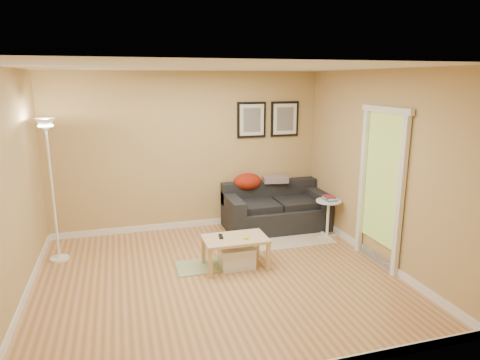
{
  "coord_description": "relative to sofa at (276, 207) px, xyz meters",
  "views": [
    {
      "loc": [
        -1.1,
        -4.83,
        2.46
      ],
      "look_at": [
        0.55,
        0.85,
        1.05
      ],
      "focal_mm": 31.55,
      "sensor_mm": 36.0,
      "label": 1
    }
  ],
  "objects": [
    {
      "name": "sofa",
      "position": [
        0.0,
        0.0,
        0.0
      ],
      "size": [
        1.7,
        0.9,
        0.75
      ],
      "primitive_type": null,
      "color": "black",
      "rests_on": "ground"
    },
    {
      "name": "doorway",
      "position": [
        0.82,
        -1.68,
        0.65
      ],
      "size": [
        0.12,
        1.01,
        2.13
      ],
      "primitive_type": null,
      "color": "white",
      "rests_on": "ground"
    },
    {
      "name": "side_table",
      "position": [
        0.64,
        -0.63,
        -0.07
      ],
      "size": [
        0.4,
        0.4,
        0.61
      ],
      "primitive_type": null,
      "color": "white",
      "rests_on": "ground"
    },
    {
      "name": "coffee_table",
      "position": [
        -1.08,
        -1.29,
        -0.16
      ],
      "size": [
        0.95,
        0.73,
        0.42
      ],
      "primitive_type": null,
      "rotation": [
        0.0,
        0.0,
        0.28
      ],
      "color": "tan",
      "rests_on": "ground"
    },
    {
      "name": "ceiling",
      "position": [
        -1.38,
        -1.53,
        2.23
      ],
      "size": [
        4.5,
        4.5,
        0.0
      ],
      "primitive_type": "plane",
      "rotation": [
        3.14,
        0.0,
        0.0
      ],
      "color": "white",
      "rests_on": "wall_back"
    },
    {
      "name": "floor",
      "position": [
        -1.38,
        -1.53,
        -0.38
      ],
      "size": [
        4.5,
        4.5,
        0.0
      ],
      "primitive_type": "plane",
      "color": "tan",
      "rests_on": "ground"
    },
    {
      "name": "tape_roll",
      "position": [
        -0.95,
        -1.38,
        0.06
      ],
      "size": [
        0.07,
        0.07,
        0.03
      ],
      "primitive_type": "cylinder",
      "color": "yellow",
      "rests_on": "coffee_table"
    },
    {
      "name": "plaid_throw",
      "position": [
        0.09,
        0.28,
        0.41
      ],
      "size": [
        0.45,
        0.32,
        0.1
      ],
      "primitive_type": null,
      "rotation": [
        0.0,
        0.0,
        -0.14
      ],
      "color": "tan",
      "rests_on": "sofa"
    },
    {
      "name": "book_stack",
      "position": [
        0.66,
        -0.62,
        0.27
      ],
      "size": [
        0.22,
        0.26,
        0.07
      ],
      "primitive_type": null,
      "rotation": [
        0.0,
        0.0,
        -0.27
      ],
      "color": "teal",
      "rests_on": "side_table"
    },
    {
      "name": "wall_front",
      "position": [
        -1.38,
        -3.53,
        0.92
      ],
      "size": [
        4.5,
        0.0,
        4.5
      ],
      "primitive_type": "plane",
      "rotation": [
        -1.57,
        0.0,
        0.0
      ],
      "color": "tan",
      "rests_on": "ground"
    },
    {
      "name": "framed_print_left",
      "position": [
        -0.3,
        0.45,
        1.43
      ],
      "size": [
        0.5,
        0.04,
        0.6
      ],
      "primitive_type": null,
      "color": "black",
      "rests_on": "wall_back"
    },
    {
      "name": "framed_print_right",
      "position": [
        0.3,
        0.45,
        1.43
      ],
      "size": [
        0.5,
        0.04,
        0.6
      ],
      "primitive_type": null,
      "color": "black",
      "rests_on": "wall_back"
    },
    {
      "name": "baseboard_back",
      "position": [
        -1.38,
        0.46,
        -0.33
      ],
      "size": [
        4.5,
        0.02,
        0.1
      ],
      "primitive_type": "cube",
      "color": "white",
      "rests_on": "ground"
    },
    {
      "name": "wall_right",
      "position": [
        0.87,
        -1.53,
        0.92
      ],
      "size": [
        0.0,
        4.0,
        4.0
      ],
      "primitive_type": "plane",
      "rotation": [
        1.57,
        0.0,
        -1.57
      ],
      "color": "tan",
      "rests_on": "ground"
    },
    {
      "name": "area_rug",
      "position": [
        0.05,
        -0.49,
        -0.37
      ],
      "size": [
        1.25,
        0.85,
        0.01
      ],
      "primitive_type": "cube",
      "color": "beige",
      "rests_on": "ground"
    },
    {
      "name": "remote_control",
      "position": [
        -1.25,
        -1.23,
        0.06
      ],
      "size": [
        0.07,
        0.17,
        0.02
      ],
      "primitive_type": "cube",
      "rotation": [
        0.0,
        0.0,
        -0.13
      ],
      "color": "black",
      "rests_on": "coffee_table"
    },
    {
      "name": "wall_back",
      "position": [
        -1.38,
        0.47,
        0.92
      ],
      "size": [
        4.5,
        0.0,
        4.5
      ],
      "primitive_type": "plane",
      "rotation": [
        1.57,
        0.0,
        0.0
      ],
      "color": "tan",
      "rests_on": "ground"
    },
    {
      "name": "storage_bin",
      "position": [
        -1.06,
        -1.29,
        -0.23
      ],
      "size": [
        0.47,
        0.34,
        0.29
      ],
      "primitive_type": null,
      "color": "white",
      "rests_on": "ground"
    },
    {
      "name": "baseboard_left",
      "position": [
        -3.62,
        -1.53,
        -0.33
      ],
      "size": [
        0.02,
        4.0,
        0.1
      ],
      "primitive_type": "cube",
      "color": "white",
      "rests_on": "ground"
    },
    {
      "name": "green_runner",
      "position": [
        -1.5,
        -1.16,
        -0.37
      ],
      "size": [
        0.7,
        0.5,
        0.01
      ],
      "primitive_type": "cube",
      "color": "#668C4C",
      "rests_on": "ground"
    },
    {
      "name": "floor_lamp",
      "position": [
        -3.38,
        -0.37,
        0.56
      ],
      "size": [
        0.26,
        0.26,
        1.98
      ],
      "primitive_type": null,
      "color": "white",
      "rests_on": "ground"
    },
    {
      "name": "wall_left",
      "position": [
        -3.63,
        -1.53,
        0.92
      ],
      "size": [
        0.0,
        4.0,
        4.0
      ],
      "primitive_type": "plane",
      "rotation": [
        1.57,
        0.0,
        1.57
      ],
      "color": "tan",
      "rests_on": "ground"
    },
    {
      "name": "red_throw",
      "position": [
        -0.41,
        0.3,
        0.4
      ],
      "size": [
        0.48,
        0.36,
        0.28
      ],
      "primitive_type": null,
      "color": "#A32F0F",
      "rests_on": "sofa"
    },
    {
      "name": "baseboard_right",
      "position": [
        0.86,
        -1.53,
        -0.33
      ],
      "size": [
        0.02,
        4.0,
        0.1
      ],
      "primitive_type": "cube",
      "color": "white",
      "rests_on": "ground"
    }
  ]
}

